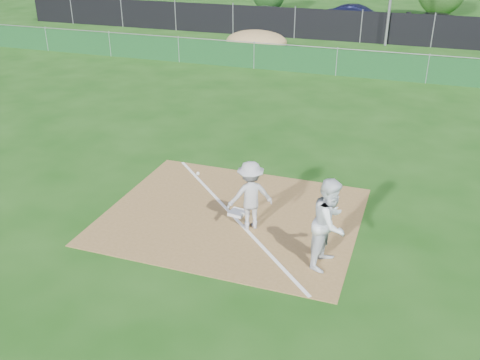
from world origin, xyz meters
name	(u,v)px	position (x,y,z in m)	size (l,w,h in m)	color
ground	(312,107)	(0.00, 10.00, 0.00)	(90.00, 90.00, 0.00)	#15410E
infield_dirt	(232,215)	(0.00, 1.00, 0.01)	(6.00, 5.00, 0.02)	brown
foul_line	(232,215)	(0.00, 1.00, 0.03)	(0.08, 7.00, 0.01)	white
green_fence	(337,63)	(0.00, 15.00, 0.60)	(44.00, 0.05, 1.20)	#103C19
dirt_mound	(256,41)	(-5.00, 18.50, 0.58)	(3.38, 2.60, 1.17)	olive
black_fence	(361,27)	(0.00, 23.00, 0.90)	(46.00, 0.04, 1.80)	black
parking_lot	(370,28)	(0.00, 28.00, 0.01)	(46.00, 9.00, 0.01)	black
first_base	(237,213)	(0.10, 1.09, 0.06)	(0.37, 0.37, 0.08)	white
play_at_first	(250,195)	(0.58, 0.62, 0.85)	(1.85, 1.10, 1.65)	#AFAFB1
runner	(330,223)	(2.55, -0.23, 0.97)	(0.95, 0.74, 1.95)	silver
car_left	(271,15)	(-6.58, 26.75, 0.69)	(1.60, 3.98, 1.36)	#929498
car_mid	(357,17)	(-0.91, 27.85, 0.74)	(1.54, 4.40, 1.45)	black
car_right	(443,24)	(4.56, 27.25, 0.66)	(1.82, 4.48, 1.30)	black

